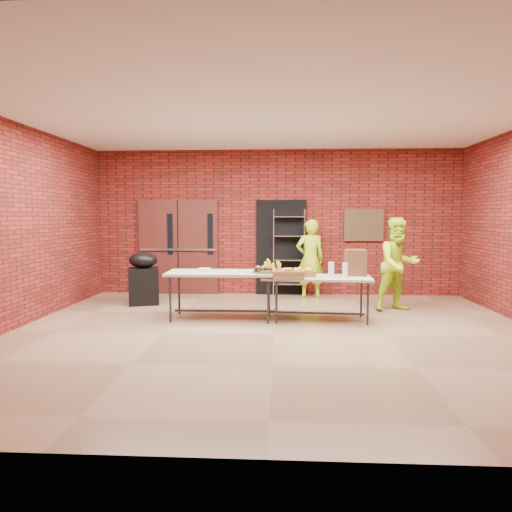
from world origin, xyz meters
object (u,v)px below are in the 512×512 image
(volunteer_woman, at_px, (310,259))
(table_right, at_px, (316,280))
(table_left, at_px, (225,276))
(volunteer_man, at_px, (398,264))
(coffee_dispenser, at_px, (356,262))
(covered_grill, at_px, (144,278))
(wire_rack, at_px, (289,253))

(volunteer_woman, bearing_deg, table_right, 78.89)
(table_left, bearing_deg, volunteer_man, 14.45)
(coffee_dispenser, bearing_deg, covered_grill, 165.37)
(covered_grill, height_order, volunteer_man, volunteer_man)
(volunteer_woman, bearing_deg, wire_rack, -36.43)
(wire_rack, bearing_deg, table_right, -78.78)
(volunteer_woman, bearing_deg, volunteer_man, 130.18)
(table_left, relative_size, volunteer_man, 1.14)
(wire_rack, distance_m, volunteer_woman, 0.51)
(table_right, height_order, coffee_dispenser, coffee_dispenser)
(table_left, relative_size, coffee_dispenser, 4.45)
(wire_rack, bearing_deg, coffee_dispenser, -62.40)
(coffee_dispenser, bearing_deg, table_right, -165.51)
(table_left, bearing_deg, covered_grill, 145.73)
(table_right, xyz_separation_m, covered_grill, (-3.31, 1.21, -0.16))
(covered_grill, bearing_deg, volunteer_man, -21.49)
(volunteer_woman, bearing_deg, covered_grill, 5.30)
(table_right, height_order, covered_grill, covered_grill)
(table_left, xyz_separation_m, table_right, (1.54, -0.04, -0.06))
(wire_rack, bearing_deg, volunteer_woman, -24.94)
(wire_rack, xyz_separation_m, coffee_dispenser, (1.09, -2.19, 0.02))
(coffee_dispenser, distance_m, volunteer_man, 1.14)
(wire_rack, xyz_separation_m, covered_grill, (-2.89, -1.15, -0.43))
(wire_rack, height_order, coffee_dispenser, wire_rack)
(table_right, relative_size, covered_grill, 1.78)
(coffee_dispenser, relative_size, volunteer_man, 0.26)
(covered_grill, xyz_separation_m, volunteer_woman, (3.34, 0.93, 0.32))
(coffee_dispenser, xyz_separation_m, volunteer_man, (0.89, 0.71, -0.10))
(table_left, distance_m, coffee_dispenser, 2.22)
(coffee_dispenser, distance_m, volunteer_woman, 2.08)
(table_left, height_order, volunteer_man, volunteer_man)
(coffee_dispenser, height_order, covered_grill, coffee_dispenser)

